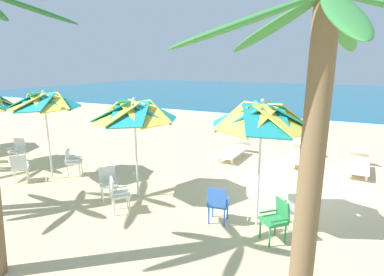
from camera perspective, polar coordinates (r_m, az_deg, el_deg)
name	(u,v)px	position (r m, az deg, el deg)	size (l,w,h in m)	color
ground_plane	(304,186)	(9.79, 19.62, -8.30)	(80.00, 80.00, 0.00)	beige
sea	(341,95)	(39.25, 25.41, 7.09)	(80.00, 36.00, 0.10)	#19607F
surf_foam	(330,122)	(21.10, 23.79, 2.75)	(80.00, 0.70, 0.01)	white
beach_umbrella_0	(262,118)	(6.58, 12.58, 3.65)	(2.16, 2.16, 2.80)	silver
plastic_chair_0	(276,218)	(6.65, 15.09, -13.80)	(0.63, 0.63, 0.87)	#2D8C4C
plastic_chair_1	(218,202)	(7.09, 4.72, -11.60)	(0.50, 0.53, 0.87)	blue
plastic_chair_2	(297,208)	(7.16, 18.49, -12.02)	(0.55, 0.58, 0.87)	white
beach_umbrella_1	(135,112)	(8.07, -10.40, 4.64)	(2.20, 2.20, 2.66)	silver
plastic_chair_3	(117,193)	(7.77, -13.44, -9.63)	(0.63, 0.63, 0.87)	white
plastic_chair_4	(108,181)	(8.53, -15.03, -7.60)	(0.63, 0.63, 0.87)	white
beach_umbrella_2	(44,102)	(10.26, -25.25, 5.95)	(2.07, 2.07, 2.73)	silver
plastic_chair_5	(20,166)	(10.70, -28.83, -4.55)	(0.63, 0.63, 0.87)	white
plastic_chair_6	(72,160)	(10.65, -20.98, -3.82)	(0.63, 0.62, 0.87)	white
plastic_chair_7	(18,149)	(12.90, -29.11, -1.74)	(0.55, 0.57, 0.87)	white
sun_lounger_0	(358,164)	(11.70, 28.00, -4.13)	(0.70, 2.17, 0.62)	white
sun_lounger_1	(300,155)	(11.94, 18.96, -2.92)	(0.93, 2.21, 0.62)	white
sun_lounger_2	(234,150)	(12.00, 7.67, -2.22)	(0.70, 2.17, 0.62)	white
palm_tree_4	(313,145)	(3.42, 21.09, -1.27)	(2.98, 2.78, 4.16)	brown
beach_ball	(319,152)	(12.98, 22.08, -2.41)	(0.34, 0.34, 0.34)	blue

